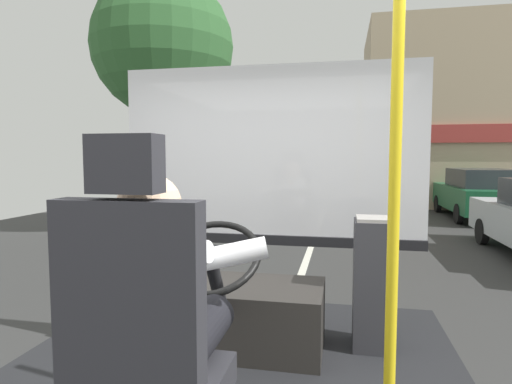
# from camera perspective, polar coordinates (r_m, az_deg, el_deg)

# --- Properties ---
(ground) EXTENTS (18.00, 44.00, 0.06)m
(ground) POSITION_cam_1_polar(r_m,az_deg,el_deg) (10.82, 8.20, -5.06)
(ground) COLOR #313131
(driver_seat) EXTENTS (0.48, 0.48, 1.27)m
(driver_seat) POSITION_cam_1_polar(r_m,az_deg,el_deg) (1.60, -14.69, -20.40)
(driver_seat) COLOR black
(driver_seat) RESTS_ON bus_floor
(bus_driver) EXTENTS (0.75, 0.61, 0.73)m
(bus_driver) POSITION_cam_1_polar(r_m,az_deg,el_deg) (1.65, -12.74, -14.23)
(bus_driver) COLOR black
(bus_driver) RESTS_ON driver_seat
(steering_console) EXTENTS (1.10, 1.03, 0.85)m
(steering_console) POSITION_cam_1_polar(r_m,az_deg,el_deg) (2.78, -2.90, -15.84)
(steering_console) COLOR #282623
(steering_console) RESTS_ON bus_floor
(handrail_pole) EXTENTS (0.04, 0.04, 2.12)m
(handrail_pole) POSITION_cam_1_polar(r_m,az_deg,el_deg) (1.65, 18.04, -0.33)
(handrail_pole) COLOR yellow
(handrail_pole) RESTS_ON bus_floor
(fare_box) EXTENTS (0.25, 0.27, 0.83)m
(fare_box) POSITION_cam_1_polar(r_m,az_deg,el_deg) (2.81, 15.48, -11.68)
(fare_box) COLOR #333338
(fare_box) RESTS_ON bus_floor
(windshield_panel) EXTENTS (2.50, 0.08, 1.48)m
(windshield_panel) POSITION_cam_1_polar(r_m,az_deg,el_deg) (3.52, 1.83, 2.22)
(windshield_panel) COLOR silver
(street_tree) EXTENTS (3.31, 3.31, 6.06)m
(street_tree) POSITION_cam_1_polar(r_m,az_deg,el_deg) (10.80, -12.37, 18.45)
(street_tree) COLOR #4C3828
(street_tree) RESTS_ON ground
(shop_building) EXTENTS (9.84, 5.20, 6.69)m
(shop_building) POSITION_cam_1_polar(r_m,az_deg,el_deg) (18.88, 29.73, 8.78)
(shop_building) COLOR tan
(shop_building) RESTS_ON ground
(parked_car_green) EXTENTS (1.81, 4.13, 1.46)m
(parked_car_green) POSITION_cam_1_polar(r_m,az_deg,el_deg) (14.05, 27.68, -0.13)
(parked_car_green) COLOR #195633
(parked_car_green) RESTS_ON ground
(parked_car_black) EXTENTS (1.90, 3.93, 1.48)m
(parked_car_black) POSITION_cam_1_polar(r_m,az_deg,el_deg) (18.58, 23.85, 1.08)
(parked_car_black) COLOR black
(parked_car_black) RESTS_ON ground
(parked_car_blue) EXTENTS (1.87, 4.33, 1.30)m
(parked_car_blue) POSITION_cam_1_polar(r_m,az_deg,el_deg) (23.52, 21.23, 1.63)
(parked_car_blue) COLOR navy
(parked_car_blue) RESTS_ON ground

